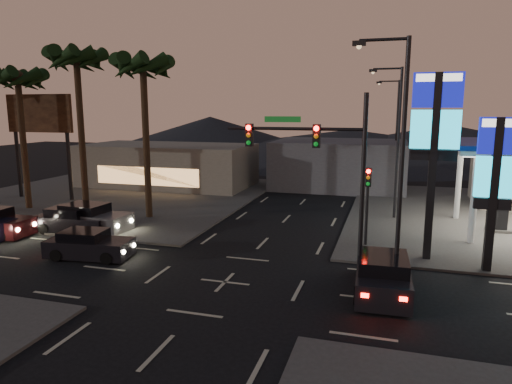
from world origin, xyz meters
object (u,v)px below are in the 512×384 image
(pylon_sign_tall, at_px, (435,130))
(car_lane_a_front, at_px, (88,245))
(car_lane_b_front, at_px, (89,218))
(pylon_sign_short, at_px, (495,171))
(suv_station, at_px, (383,275))
(car_lane_b_mid, at_px, (73,221))
(traffic_signal_mast, at_px, (322,159))

(pylon_sign_tall, distance_m, car_lane_a_front, 17.71)
(car_lane_a_front, relative_size, car_lane_b_front, 0.85)
(pylon_sign_tall, height_order, car_lane_a_front, pylon_sign_tall)
(pylon_sign_short, bearing_deg, car_lane_b_front, 177.17)
(pylon_sign_tall, distance_m, suv_station, 7.63)
(car_lane_b_mid, xyz_separation_m, suv_station, (18.13, -4.30, 0.05))
(suv_station, bearing_deg, car_lane_b_mid, 166.66)
(car_lane_a_front, relative_size, suv_station, 0.89)
(pylon_sign_short, relative_size, traffic_signal_mast, 0.88)
(suv_station, bearing_deg, pylon_sign_tall, 67.12)
(car_lane_a_front, height_order, car_lane_b_front, car_lane_b_front)
(traffic_signal_mast, height_order, car_lane_b_front, traffic_signal_mast)
(pylon_sign_short, bearing_deg, car_lane_a_front, -169.95)
(suv_station, bearing_deg, pylon_sign_short, 39.69)
(traffic_signal_mast, bearing_deg, car_lane_b_mid, 168.68)
(car_lane_b_mid, bearing_deg, suv_station, -13.34)
(car_lane_a_front, bearing_deg, pylon_sign_short, 10.05)
(car_lane_b_front, xyz_separation_m, suv_station, (17.38, -4.81, -0.02))
(pylon_sign_tall, height_order, car_lane_b_mid, pylon_sign_tall)
(pylon_sign_short, distance_m, car_lane_a_front, 19.40)
(car_lane_b_front, bearing_deg, pylon_sign_tall, -0.25)
(pylon_sign_tall, xyz_separation_m, pylon_sign_short, (2.50, -1.00, -1.74))
(pylon_sign_tall, distance_m, car_lane_b_mid, 20.92)
(car_lane_a_front, height_order, car_lane_b_mid, car_lane_b_mid)
(pylon_sign_tall, height_order, car_lane_b_front, pylon_sign_tall)
(pylon_sign_short, distance_m, car_lane_b_front, 22.24)
(car_lane_a_front, bearing_deg, car_lane_b_front, 125.91)
(pylon_sign_short, bearing_deg, suv_station, -140.31)
(traffic_signal_mast, xyz_separation_m, car_lane_b_mid, (-15.38, 3.08, -4.52))
(car_lane_a_front, relative_size, car_lane_b_mid, 0.93)
(car_lane_a_front, distance_m, suv_station, 14.20)
(pylon_sign_tall, relative_size, car_lane_b_front, 1.73)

